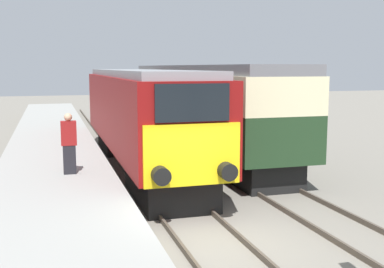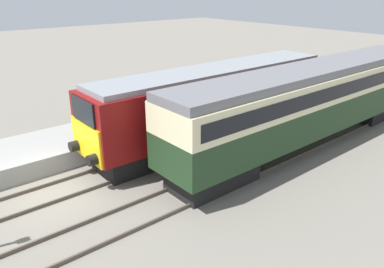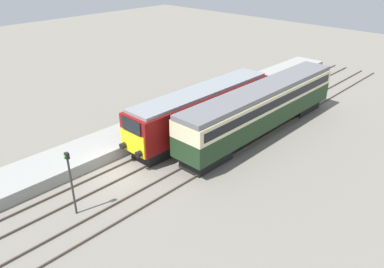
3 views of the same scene
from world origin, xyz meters
The scene contains 7 objects.
ground_plane centered at (0.00, 0.00, 0.00)m, with size 120.00×120.00×0.00m, color slate.
platform_left centered at (-3.30, 8.00, 0.42)m, with size 3.50×50.00×0.83m.
rails_near_track centered at (0.00, 5.00, 0.07)m, with size 1.51×60.00×0.14m.
rails_far_track centered at (3.40, 5.00, 0.07)m, with size 1.50×60.00×0.14m.
locomotive centered at (0.00, 8.55, 2.14)m, with size 2.70×14.51×3.83m.
passenger_carriage centered at (3.40, 11.89, 2.43)m, with size 2.75×17.71×4.01m.
person_on_platform centered at (-2.85, 4.54, 1.72)m, with size 0.44×0.26×1.78m.
Camera 1 is at (-3.34, -9.71, 3.93)m, focal length 45.00 mm.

